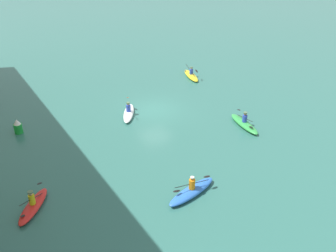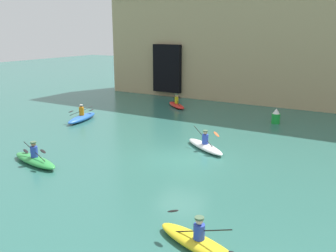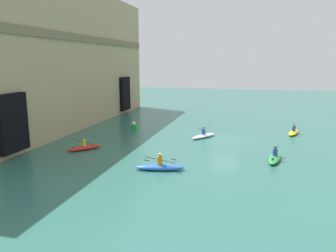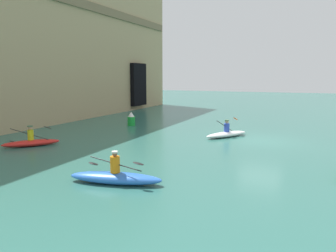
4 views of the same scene
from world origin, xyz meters
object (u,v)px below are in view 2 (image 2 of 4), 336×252
Objects in this scene: kayak_green at (35,160)px; kayak_blue at (82,117)px; kayak_red at (177,105)px; marker_buoy at (276,116)px; kayak_white at (205,146)px; kayak_yellow at (199,242)px.

kayak_green is 0.98× the size of kayak_blue.
kayak_green is 9.07m from kayak_blue.
kayak_red is 2.59× the size of marker_buoy.
kayak_blue is 13.94m from marker_buoy.
kayak_red reaches higher than kayak_green.
kayak_red is at bearing 171.61° from marker_buoy.
kayak_red is at bearing -19.74° from kayak_white.
kayak_red is (-7.09, 9.29, 0.01)m from kayak_white.
kayak_green is 1.11× the size of kayak_white.
kayak_white is (6.23, 6.42, -0.01)m from kayak_green.
kayak_white reaches higher than kayak_green.
kayak_red is at bearing -42.19° from kayak_yellow.
kayak_green is 3.25× the size of marker_buoy.
marker_buoy is (1.73, 7.98, 0.28)m from kayak_white.
kayak_red is 8.92m from marker_buoy.
kayak_white is at bearing -12.66° from kayak_red.
kayak_green is 8.95m from kayak_white.
kayak_yellow is 1.05× the size of kayak_white.
kayak_blue is (-10.62, 1.51, 0.03)m from kayak_white.
kayak_red is at bearing -36.93° from kayak_blue.
marker_buoy is at bearing 31.60° from kayak_red.
kayak_white is at bearing 56.21° from kayak_green.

